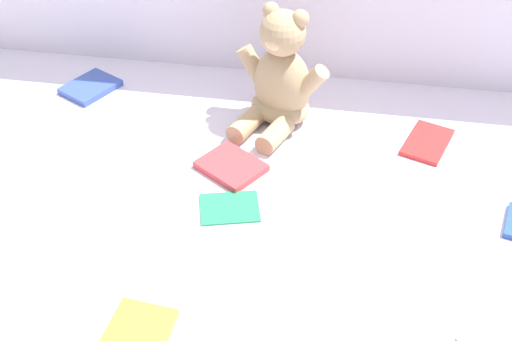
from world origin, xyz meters
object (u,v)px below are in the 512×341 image
Objects in this scene: book_case_2 at (136,338)px; book_case_5 at (231,166)px; book_case_0 at (91,87)px; book_case_4 at (230,207)px; teddy_bear at (280,81)px; book_case_3 at (427,142)px.

book_case_5 is at bearing 87.04° from book_case_2.
book_case_4 is at bearing 166.85° from book_case_0.
book_case_0 is at bearing -164.36° from teddy_bear.
book_case_0 is 1.00× the size of book_case_5.
book_case_5 is (-0.02, 0.11, 0.00)m from book_case_4.
book_case_0 reaches higher than book_case_4.
book_case_2 is 1.01× the size of book_case_5.
book_case_2 is 0.94× the size of book_case_3.
book_case_4 is at bearing -136.76° from book_case_5.
teddy_bear reaches higher than book_case_5.
book_case_4 is at bearing 80.54° from book_case_2.
teddy_bear is at bearing -158.07° from book_case_0.
book_case_2 is (0.33, -0.66, 0.00)m from book_case_0.
teddy_bear reaches higher than book_case_3.
book_case_0 is 1.10× the size of book_case_4.
book_case_2 reaches higher than book_case_3.
book_case_3 is at bearing 57.01° from book_case_2.
book_case_0 is at bearing -166.59° from book_case_3.
book_case_3 is (0.32, -0.04, -0.09)m from teddy_bear.
book_case_2 is 0.32m from book_case_4.
book_case_5 reaches higher than book_case_3.
book_case_2 is at bearing 149.81° from book_case_4.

